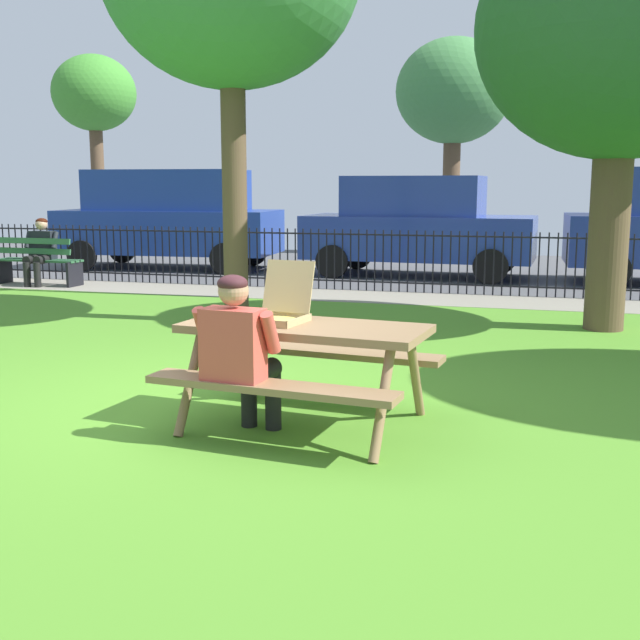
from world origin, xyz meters
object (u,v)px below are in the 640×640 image
at_px(pizza_box_open, 279,310).
at_px(person_on_park_bench, 40,248).
at_px(adult_at_table, 240,350).
at_px(tree_near_table, 621,30).
at_px(parked_car_left, 418,225).
at_px(pizza_slice_on_table, 242,317).
at_px(parked_car_far_left, 169,217).
at_px(far_tree_midleft, 454,94).
at_px(far_tree_left, 94,97).
at_px(park_bench_left, 37,262).
at_px(picnic_table_foreground, 305,347).
at_px(lamp_post_walkway, 233,129).

distance_m(pizza_box_open, person_on_park_bench, 9.49).
bearing_deg(pizza_box_open, adult_at_table, -101.67).
xyz_separation_m(adult_at_table, tree_near_table, (2.78, 5.30, 2.91)).
height_order(person_on_park_bench, parked_car_left, parked_car_left).
relative_size(tree_near_table, parked_car_left, 1.15).
distance_m(pizza_slice_on_table, parked_car_far_left, 11.24).
relative_size(pizza_slice_on_table, far_tree_midleft, 0.04).
bearing_deg(far_tree_left, far_tree_midleft, 0.00).
xyz_separation_m(person_on_park_bench, far_tree_left, (-4.31, 9.19, 3.67)).
relative_size(park_bench_left, tree_near_table, 0.31).
height_order(tree_near_table, parked_car_far_left, tree_near_table).
bearing_deg(parked_car_far_left, person_on_park_bench, -106.18).
relative_size(picnic_table_foreground, adult_at_table, 1.64).
bearing_deg(pizza_slice_on_table, adult_at_table, -70.06).
height_order(tree_near_table, far_tree_left, far_tree_left).
relative_size(person_on_park_bench, parked_car_left, 0.27).
bearing_deg(park_bench_left, person_on_park_bench, 15.23).
height_order(adult_at_table, park_bench_left, adult_at_table).
bearing_deg(park_bench_left, far_tree_midleft, 55.70).
relative_size(pizza_slice_on_table, parked_car_left, 0.05).
xyz_separation_m(adult_at_table, far_tree_midleft, (-0.40, 16.42, 3.45)).
distance_m(tree_near_table, parked_car_far_left, 10.20).
distance_m(adult_at_table, park_bench_left, 9.83).
bearing_deg(lamp_post_walkway, person_on_park_bench, 172.07).
bearing_deg(picnic_table_foreground, lamp_post_walkway, 115.88).
bearing_deg(lamp_post_walkway, tree_near_table, -14.20).
xyz_separation_m(park_bench_left, far_tree_left, (-4.23, 9.21, 3.91)).
distance_m(person_on_park_bench, parked_car_left, 7.04).
bearing_deg(far_tree_midleft, person_on_park_bench, -124.05).
distance_m(pizza_box_open, adult_at_table, 0.59).
relative_size(pizza_box_open, parked_car_left, 0.12).
bearing_deg(person_on_park_bench, far_tree_left, 115.09).
distance_m(park_bench_left, lamp_post_walkway, 4.60).
xyz_separation_m(pizza_slice_on_table, parked_car_far_left, (-5.45, 9.83, 0.32)).
height_order(pizza_slice_on_table, tree_near_table, tree_near_table).
bearing_deg(far_tree_midleft, adult_at_table, -88.61).
distance_m(pizza_box_open, parked_car_left, 9.93).
bearing_deg(tree_near_table, far_tree_midleft, 105.93).
relative_size(park_bench_left, person_on_park_bench, 1.36).
xyz_separation_m(picnic_table_foreground, far_tree_left, (-11.25, 15.95, 3.73)).
xyz_separation_m(adult_at_table, lamp_post_walkway, (-2.69, 6.68, 1.97)).
height_order(picnic_table_foreground, tree_near_table, tree_near_table).
bearing_deg(parked_car_left, far_tree_midleft, 90.35).
relative_size(pizza_slice_on_table, tree_near_table, 0.04).
bearing_deg(adult_at_table, picnic_table_foreground, 54.85).
xyz_separation_m(lamp_post_walkway, far_tree_left, (-8.23, 9.74, 1.70)).
distance_m(pizza_slice_on_table, tree_near_table, 6.22).
height_order(pizza_slice_on_table, far_tree_left, far_tree_left).
relative_size(adult_at_table, far_tree_midleft, 0.22).
relative_size(picnic_table_foreground, pizza_box_open, 3.67).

